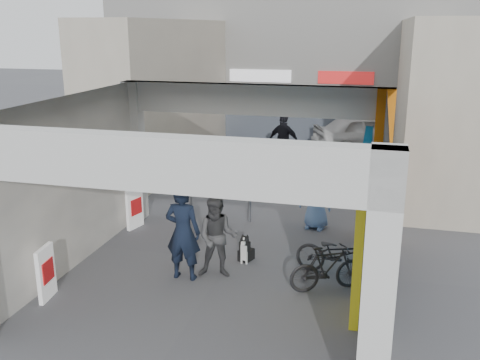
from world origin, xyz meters
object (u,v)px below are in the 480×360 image
(produce_stand, at_px, (211,173))
(white_van, at_px, (367,132))
(bicycle_rear, at_px, (328,268))
(man_back_turned, at_px, (218,237))
(cafe_set, at_px, (221,176))
(bicycle_front, at_px, (339,254))
(man_crates, at_px, (284,142))
(man_elderly, at_px, (316,196))
(border_collie, at_px, (245,250))
(man_with_dog, at_px, (183,232))

(produce_stand, bearing_deg, white_van, 48.33)
(produce_stand, distance_m, white_van, 7.63)
(white_van, bearing_deg, bicycle_rear, 153.82)
(man_back_turned, bearing_deg, bicycle_rear, -10.93)
(cafe_set, height_order, bicycle_rear, bicycle_rear)
(man_back_turned, xyz_separation_m, bicycle_front, (2.31, 0.61, -0.37))
(man_crates, distance_m, bicycle_rear, 8.73)
(cafe_set, xyz_separation_m, bicycle_rear, (3.89, -6.12, 0.14))
(man_elderly, height_order, bicycle_front, man_elderly)
(border_collie, xyz_separation_m, man_elderly, (1.19, 2.34, 0.56))
(cafe_set, xyz_separation_m, man_with_dog, (1.11, -6.32, 0.66))
(man_with_dog, height_order, white_van, man_with_dog)
(cafe_set, relative_size, man_crates, 0.72)
(bicycle_front, xyz_separation_m, bicycle_rear, (-0.16, -0.66, -0.01))
(man_elderly, distance_m, bicycle_front, 2.65)
(produce_stand, height_order, bicycle_front, bicycle_front)
(cafe_set, height_order, bicycle_front, bicycle_front)
(cafe_set, bearing_deg, bicycle_front, -53.46)
(man_with_dog, distance_m, white_van, 12.87)
(border_collie, distance_m, bicycle_rear, 1.99)
(man_elderly, distance_m, bicycle_rear, 3.25)
(man_with_dog, bearing_deg, man_back_turned, -157.93)
(bicycle_front, height_order, white_van, white_van)
(produce_stand, distance_m, man_elderly, 4.79)
(produce_stand, xyz_separation_m, border_collie, (2.47, -5.38, -0.09))
(white_van, bearing_deg, bicycle_front, 154.50)
(man_elderly, relative_size, man_crates, 0.83)
(man_crates, distance_m, bicycle_front, 8.14)
(border_collie, xyz_separation_m, man_back_turned, (-0.36, -0.79, 0.57))
(man_elderly, bearing_deg, border_collie, -105.51)
(man_crates, bearing_deg, border_collie, 109.48)
(man_back_turned, bearing_deg, man_elderly, 53.92)
(man_back_turned, distance_m, white_van, 12.49)
(man_elderly, bearing_deg, bicycle_front, -61.66)
(border_collie, height_order, bicycle_rear, bicycle_rear)
(bicycle_front, bearing_deg, border_collie, 93.06)
(man_with_dog, bearing_deg, man_crates, -92.30)
(produce_stand, bearing_deg, man_with_dog, -81.49)
(border_collie, height_order, bicycle_front, bicycle_front)
(bicycle_front, distance_m, white_van, 11.63)
(man_crates, relative_size, bicycle_rear, 1.32)
(bicycle_front, bearing_deg, white_van, 7.29)
(bicycle_front, bearing_deg, produce_stand, 46.67)
(man_back_turned, height_order, white_van, man_back_turned)
(man_crates, bearing_deg, man_back_turned, 106.61)
(man_with_dog, xyz_separation_m, bicycle_rear, (2.78, 0.19, -0.51))
(man_with_dog, xyz_separation_m, bicycle_front, (2.94, 0.86, -0.50))
(produce_stand, height_order, white_van, white_van)
(bicycle_rear, distance_m, white_van, 12.30)
(cafe_set, distance_m, man_elderly, 4.45)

